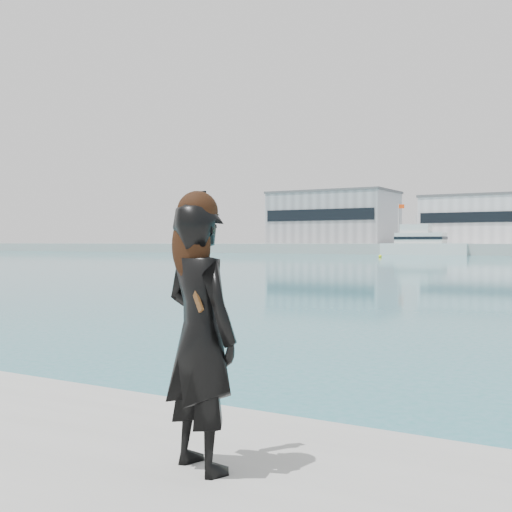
{
  "coord_description": "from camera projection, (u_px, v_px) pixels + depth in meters",
  "views": [
    {
      "loc": [
        2.08,
        -3.72,
        2.24
      ],
      "look_at": [
        -0.27,
        0.29,
        2.14
      ],
      "focal_mm": 45.0,
      "sensor_mm": 36.0,
      "label": 1
    }
  ],
  "objects": [
    {
      "name": "motor_yacht",
      "position": [
        423.0,
        243.0,
        115.76
      ],
      "size": [
        15.6,
        4.5,
        7.26
      ],
      "rotation": [
        0.0,
        0.0,
        -0.01
      ],
      "color": "silver",
      "rests_on": "ground"
    },
    {
      "name": "flagpole_left",
      "position": [
        399.0,
        221.0,
        127.72
      ],
      "size": [
        1.28,
        0.16,
        8.0
      ],
      "color": "silver",
      "rests_on": "far_quay"
    },
    {
      "name": "warehouse_white",
      "position": [
        489.0,
        219.0,
        125.7
      ],
      "size": [
        24.48,
        15.35,
        9.5
      ],
      "color": "silver",
      "rests_on": "far_quay"
    },
    {
      "name": "warehouse_grey_left",
      "position": [
        334.0,
        218.0,
        142.35
      ],
      "size": [
        26.52,
        16.36,
        11.5
      ],
      "color": "gray",
      "rests_on": "far_quay"
    },
    {
      "name": "buoy_far",
      "position": [
        380.0,
        257.0,
        95.74
      ],
      "size": [
        0.5,
        0.5,
        0.5
      ],
      "primitive_type": "sphere",
      "color": "#FFFA0D",
      "rests_on": "ground"
    },
    {
      "name": "woman",
      "position": [
        200.0,
        327.0,
        4.06
      ],
      "size": [
        0.72,
        0.59,
        1.79
      ],
      "rotation": [
        0.0,
        0.0,
        2.81
      ],
      "color": "black",
      "rests_on": "near_quay"
    }
  ]
}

